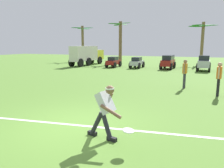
{
  "coord_description": "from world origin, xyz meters",
  "views": [
    {
      "loc": [
        3.35,
        -5.24,
        2.34
      ],
      "look_at": [
        0.34,
        2.17,
        0.9
      ],
      "focal_mm": 35.0,
      "sensor_mm": 36.0,
      "label": 1
    }
  ],
  "objects_px": {
    "parked_car_slot_a": "(113,62)",
    "parked_car_slot_c": "(168,62)",
    "parked_car_slot_b": "(137,62)",
    "frisbee_thrower": "(105,109)",
    "frisbee_in_flight": "(128,131)",
    "palm_tree_right_of_centre": "(203,39)",
    "teammate_near_sideline": "(219,76)",
    "box_truck": "(87,54)",
    "palm_tree_left_of_centre": "(120,40)",
    "palm_tree_far_left": "(83,41)",
    "teammate_midfield": "(185,71)",
    "parked_car_slot_d": "(204,63)"
  },
  "relations": [
    {
      "from": "parked_car_slot_b",
      "to": "parked_car_slot_d",
      "type": "relative_size",
      "value": 0.93
    },
    {
      "from": "frisbee_in_flight",
      "to": "box_truck",
      "type": "distance_m",
      "value": 21.17
    },
    {
      "from": "teammate_near_sideline",
      "to": "box_truck",
      "type": "bearing_deg",
      "value": 138.7
    },
    {
      "from": "parked_car_slot_a",
      "to": "palm_tree_far_left",
      "type": "distance_m",
      "value": 10.49
    },
    {
      "from": "parked_car_slot_b",
      "to": "frisbee_thrower",
      "type": "bearing_deg",
      "value": -76.89
    },
    {
      "from": "frisbee_in_flight",
      "to": "parked_car_slot_c",
      "type": "bearing_deg",
      "value": 95.17
    },
    {
      "from": "parked_car_slot_a",
      "to": "palm_tree_right_of_centre",
      "type": "bearing_deg",
      "value": 41.8
    },
    {
      "from": "frisbee_in_flight",
      "to": "palm_tree_left_of_centre",
      "type": "distance_m",
      "value": 23.75
    },
    {
      "from": "teammate_near_sideline",
      "to": "box_truck",
      "type": "relative_size",
      "value": 0.26
    },
    {
      "from": "teammate_near_sideline",
      "to": "parked_car_slot_c",
      "type": "height_order",
      "value": "teammate_near_sideline"
    },
    {
      "from": "parked_car_slot_d",
      "to": "teammate_near_sideline",
      "type": "bearing_deg",
      "value": -87.01
    },
    {
      "from": "teammate_near_sideline",
      "to": "palm_tree_left_of_centre",
      "type": "height_order",
      "value": "palm_tree_left_of_centre"
    },
    {
      "from": "teammate_midfield",
      "to": "parked_car_slot_b",
      "type": "height_order",
      "value": "teammate_midfield"
    },
    {
      "from": "frisbee_thrower",
      "to": "frisbee_in_flight",
      "type": "relative_size",
      "value": 4.41
    },
    {
      "from": "parked_car_slot_a",
      "to": "palm_tree_right_of_centre",
      "type": "height_order",
      "value": "palm_tree_right_of_centre"
    },
    {
      "from": "parked_car_slot_c",
      "to": "palm_tree_right_of_centre",
      "type": "distance_m",
      "value": 8.23
    },
    {
      "from": "frisbee_in_flight",
      "to": "parked_car_slot_a",
      "type": "bearing_deg",
      "value": 112.77
    },
    {
      "from": "palm_tree_right_of_centre",
      "to": "teammate_midfield",
      "type": "bearing_deg",
      "value": -92.65
    },
    {
      "from": "teammate_near_sideline",
      "to": "teammate_midfield",
      "type": "distance_m",
      "value": 2.06
    },
    {
      "from": "teammate_near_sideline",
      "to": "box_truck",
      "type": "xyz_separation_m",
      "value": [
        -13.11,
        11.51,
        0.29
      ]
    },
    {
      "from": "teammate_near_sideline",
      "to": "parked_car_slot_d",
      "type": "bearing_deg",
      "value": 92.99
    },
    {
      "from": "parked_car_slot_d",
      "to": "box_truck",
      "type": "distance_m",
      "value": 12.61
    },
    {
      "from": "teammate_midfield",
      "to": "parked_car_slot_a",
      "type": "bearing_deg",
      "value": 130.37
    },
    {
      "from": "frisbee_in_flight",
      "to": "palm_tree_left_of_centre",
      "type": "height_order",
      "value": "palm_tree_left_of_centre"
    },
    {
      "from": "palm_tree_left_of_centre",
      "to": "teammate_midfield",
      "type": "bearing_deg",
      "value": -57.97
    },
    {
      "from": "parked_car_slot_a",
      "to": "palm_tree_left_of_centre",
      "type": "distance_m",
      "value": 5.65
    },
    {
      "from": "parked_car_slot_c",
      "to": "parked_car_slot_d",
      "type": "xyz_separation_m",
      "value": [
        3.24,
        -0.4,
        0.02
      ]
    },
    {
      "from": "box_truck",
      "to": "frisbee_thrower",
      "type": "bearing_deg",
      "value": -60.17
    },
    {
      "from": "frisbee_thrower",
      "to": "teammate_midfield",
      "type": "xyz_separation_m",
      "value": [
        1.34,
        7.58,
        0.15
      ]
    },
    {
      "from": "frisbee_in_flight",
      "to": "parked_car_slot_b",
      "type": "bearing_deg",
      "value": 105.1
    },
    {
      "from": "frisbee_thrower",
      "to": "parked_car_slot_c",
      "type": "bearing_deg",
      "value": 92.88
    },
    {
      "from": "box_truck",
      "to": "palm_tree_left_of_centre",
      "type": "relative_size",
      "value": 1.14
    },
    {
      "from": "teammate_near_sideline",
      "to": "palm_tree_far_left",
      "type": "relative_size",
      "value": 0.31
    },
    {
      "from": "parked_car_slot_b",
      "to": "palm_tree_far_left",
      "type": "bearing_deg",
      "value": 146.26
    },
    {
      "from": "teammate_midfield",
      "to": "palm_tree_left_of_centre",
      "type": "bearing_deg",
      "value": 122.03
    },
    {
      "from": "teammate_near_sideline",
      "to": "palm_tree_right_of_centre",
      "type": "distance_m",
      "value": 18.33
    },
    {
      "from": "frisbee_in_flight",
      "to": "box_truck",
      "type": "bearing_deg",
      "value": 121.04
    },
    {
      "from": "parked_car_slot_a",
      "to": "box_truck",
      "type": "bearing_deg",
      "value": 164.85
    },
    {
      "from": "teammate_midfield",
      "to": "parked_car_slot_a",
      "type": "relative_size",
      "value": 0.7
    },
    {
      "from": "parked_car_slot_d",
      "to": "palm_tree_left_of_centre",
      "type": "distance_m",
      "value": 11.32
    },
    {
      "from": "teammate_near_sideline",
      "to": "box_truck",
      "type": "height_order",
      "value": "box_truck"
    },
    {
      "from": "parked_car_slot_c",
      "to": "palm_tree_far_left",
      "type": "distance_m",
      "value": 14.85
    },
    {
      "from": "palm_tree_right_of_centre",
      "to": "frisbee_thrower",
      "type": "bearing_deg",
      "value": -94.96
    },
    {
      "from": "palm_tree_right_of_centre",
      "to": "parked_car_slot_c",
      "type": "bearing_deg",
      "value": -112.26
    },
    {
      "from": "teammate_near_sideline",
      "to": "parked_car_slot_c",
      "type": "relative_size",
      "value": 0.63
    },
    {
      "from": "palm_tree_far_left",
      "to": "palm_tree_right_of_centre",
      "type": "distance_m",
      "value": 16.18
    },
    {
      "from": "parked_car_slot_c",
      "to": "palm_tree_far_left",
      "type": "xyz_separation_m",
      "value": [
        -13.17,
        6.49,
        2.21
      ]
    },
    {
      "from": "box_truck",
      "to": "palm_tree_right_of_centre",
      "type": "bearing_deg",
      "value": 28.46
    },
    {
      "from": "parked_car_slot_a",
      "to": "parked_car_slot_c",
      "type": "xyz_separation_m",
      "value": [
        5.6,
        0.38,
        0.16
      ]
    },
    {
      "from": "teammate_midfield",
      "to": "box_truck",
      "type": "height_order",
      "value": "box_truck"
    }
  ]
}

